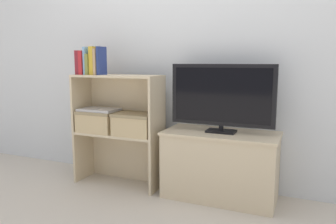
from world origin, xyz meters
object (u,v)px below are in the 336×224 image
(book_skyblue, at_px, (89,61))
(storage_basket_right, at_px, (136,123))
(tv, at_px, (222,96))
(book_olive, at_px, (92,64))
(book_mustard, at_px, (95,61))
(storage_basket_left, at_px, (100,120))
(book_maroon, at_px, (81,63))
(laptop, at_px, (99,110))
(book_tan, at_px, (99,62))
(book_crimson, at_px, (85,63))
(book_navy, at_px, (102,61))
(tv_stand, at_px, (220,165))

(book_skyblue, bearing_deg, storage_basket_right, 3.87)
(tv, xyz_separation_m, book_olive, (-1.11, -0.10, 0.24))
(book_mustard, xyz_separation_m, storage_basket_right, (0.37, 0.03, -0.51))
(book_skyblue, distance_m, book_mustard, 0.07)
(storage_basket_left, distance_m, storage_basket_right, 0.36)
(book_maroon, xyz_separation_m, storage_basket_left, (0.15, 0.03, -0.50))
(storage_basket_left, xyz_separation_m, storage_basket_right, (0.36, 0.00, 0.00))
(book_mustard, height_order, storage_basket_left, book_mustard)
(laptop, bearing_deg, book_tan, -40.88)
(book_skyblue, height_order, storage_basket_right, book_skyblue)
(book_crimson, bearing_deg, storage_basket_right, 3.57)
(book_mustard, height_order, book_navy, same)
(tv_stand, distance_m, book_olive, 1.36)
(tv, height_order, book_maroon, book_maroon)
(book_crimson, relative_size, book_tan, 0.93)
(book_tan, distance_m, book_navy, 0.03)
(book_maroon, distance_m, storage_basket_right, 0.71)
(tv_stand, distance_m, storage_basket_left, 1.11)
(tv, xyz_separation_m, book_skyblue, (-1.14, -0.10, 0.27))
(storage_basket_right, bearing_deg, book_olive, -175.85)
(tv_stand, height_order, book_skyblue, book_skyblue)
(tv_stand, height_order, book_mustard, book_mustard)
(book_maroon, relative_size, laptop, 0.61)
(laptop, bearing_deg, book_maroon, -169.07)
(book_maroon, bearing_deg, storage_basket_left, 10.93)
(book_skyblue, bearing_deg, book_crimson, 180.00)
(book_mustard, xyz_separation_m, book_navy, (0.07, 0.00, -0.00))
(tv_stand, bearing_deg, book_navy, -174.20)
(storage_basket_right, xyz_separation_m, laptop, (-0.36, 0.00, 0.09))
(tv, height_order, laptop, tv)
(book_mustard, xyz_separation_m, laptop, (0.00, 0.03, -0.42))
(book_maroon, height_order, book_olive, book_maroon)
(book_olive, bearing_deg, book_crimson, 180.00)
(book_maroon, height_order, book_navy, book_navy)
(tv, bearing_deg, book_navy, -174.29)
(tv, bearing_deg, storage_basket_left, -176.17)
(book_crimson, xyz_separation_m, storage_basket_right, (0.47, 0.03, -0.49))
(book_maroon, distance_m, book_skyblue, 0.08)
(storage_basket_right, height_order, laptop, laptop)
(storage_basket_right, distance_m, laptop, 0.37)
(book_tan, relative_size, storage_basket_right, 0.64)
(book_crimson, relative_size, book_navy, 0.86)
(book_maroon, distance_m, book_navy, 0.21)
(tv, bearing_deg, book_mustard, -174.64)
(storage_basket_right, relative_size, laptop, 1.02)
(book_skyblue, relative_size, book_mustard, 0.99)
(tv_stand, xyz_separation_m, book_skyblue, (-1.14, -0.10, 0.80))
(book_mustard, bearing_deg, book_crimson, 180.00)
(book_tan, bearing_deg, book_crimson, 180.00)
(book_crimson, bearing_deg, book_tan, 0.00)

